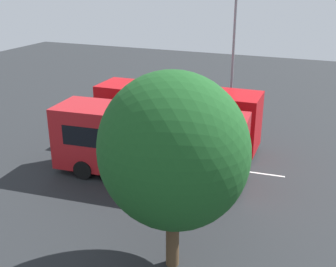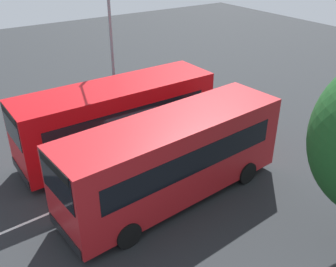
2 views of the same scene
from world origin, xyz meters
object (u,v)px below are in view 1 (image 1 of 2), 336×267
(bus_center_left, at_px, (148,141))
(depot_tree, at_px, (173,152))
(pedestrian, at_px, (83,114))
(bus_far_left, at_px, (176,115))
(street_lamp, at_px, (231,48))

(bus_center_left, xyz_separation_m, depot_tree, (-3.49, 5.72, 2.32))
(pedestrian, xyz_separation_m, depot_tree, (-10.14, 10.38, 3.18))
(bus_far_left, height_order, depot_tree, depot_tree)
(bus_far_left, distance_m, street_lamp, 5.60)
(bus_far_left, distance_m, bus_center_left, 4.22)
(bus_far_left, xyz_separation_m, street_lamp, (-1.96, -4.10, 3.26))
(bus_center_left, distance_m, pedestrian, 8.17)
(bus_far_left, xyz_separation_m, depot_tree, (-3.67, 9.94, 2.32))
(bus_far_left, height_order, bus_center_left, same)
(pedestrian, relative_size, street_lamp, 0.19)
(street_lamp, height_order, depot_tree, street_lamp)
(bus_center_left, relative_size, pedestrian, 5.68)
(bus_far_left, bearing_deg, bus_center_left, 91.40)
(pedestrian, height_order, street_lamp, street_lamp)
(pedestrian, distance_m, street_lamp, 10.07)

